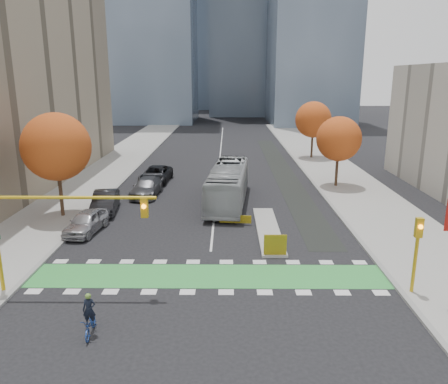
{
  "coord_description": "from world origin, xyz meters",
  "views": [
    {
      "loc": [
        1.06,
        -20.88,
        10.79
      ],
      "look_at": [
        0.82,
        8.55,
        3.0
      ],
      "focal_mm": 35.0,
      "sensor_mm": 36.0,
      "label": 1
    }
  ],
  "objects_px": {
    "tree_east_near": "(339,139)",
    "traffic_signal_east": "(417,244)",
    "tree_east_far": "(313,120)",
    "cyclist": "(90,321)",
    "hazard_board": "(275,245)",
    "parked_car_c": "(147,187)",
    "parked_car_a": "(86,222)",
    "traffic_signal_west": "(45,218)",
    "parked_car_d": "(156,174)",
    "parked_car_b": "(105,202)",
    "tree_west": "(56,147)",
    "bus": "(228,184)"
  },
  "relations": [
    {
      "from": "traffic_signal_east",
      "to": "cyclist",
      "type": "relative_size",
      "value": 2.1
    },
    {
      "from": "traffic_signal_west",
      "to": "cyclist",
      "type": "height_order",
      "value": "traffic_signal_west"
    },
    {
      "from": "hazard_board",
      "to": "tree_east_near",
      "type": "height_order",
      "value": "tree_east_near"
    },
    {
      "from": "traffic_signal_east",
      "to": "parked_car_a",
      "type": "height_order",
      "value": "traffic_signal_east"
    },
    {
      "from": "tree_east_near",
      "to": "tree_east_far",
      "type": "xyz_separation_m",
      "value": [
        0.5,
        16.0,
        0.38
      ]
    },
    {
      "from": "tree_west",
      "to": "parked_car_d",
      "type": "xyz_separation_m",
      "value": [
        5.5,
        11.92,
        -4.79
      ]
    },
    {
      "from": "hazard_board",
      "to": "traffic_signal_east",
      "type": "distance_m",
      "value": 8.26
    },
    {
      "from": "parked_car_d",
      "to": "cyclist",
      "type": "bearing_deg",
      "value": -82.82
    },
    {
      "from": "parked_car_c",
      "to": "parked_car_d",
      "type": "distance_m",
      "value": 5.43
    },
    {
      "from": "parked_car_a",
      "to": "parked_car_c",
      "type": "distance_m",
      "value": 10.31
    },
    {
      "from": "tree_east_near",
      "to": "parked_car_d",
      "type": "bearing_deg",
      "value": 174.08
    },
    {
      "from": "hazard_board",
      "to": "tree_east_near",
      "type": "xyz_separation_m",
      "value": [
        8.0,
        17.8,
        4.06
      ]
    },
    {
      "from": "hazard_board",
      "to": "parked_car_d",
      "type": "relative_size",
      "value": 0.24
    },
    {
      "from": "parked_car_d",
      "to": "parked_car_b",
      "type": "bearing_deg",
      "value": -99.7
    },
    {
      "from": "tree_east_far",
      "to": "parked_car_c",
      "type": "distance_m",
      "value": 27.59
    },
    {
      "from": "traffic_signal_east",
      "to": "parked_car_a",
      "type": "xyz_separation_m",
      "value": [
        -19.5,
        8.99,
        -1.94
      ]
    },
    {
      "from": "bus",
      "to": "parked_car_d",
      "type": "relative_size",
      "value": 2.06
    },
    {
      "from": "hazard_board",
      "to": "parked_car_c",
      "type": "xyz_separation_m",
      "value": [
        -10.5,
        14.28,
        0.01
      ]
    },
    {
      "from": "tree_east_near",
      "to": "parked_car_d",
      "type": "relative_size",
      "value": 1.19
    },
    {
      "from": "tree_east_near",
      "to": "parked_car_c",
      "type": "xyz_separation_m",
      "value": [
        -18.5,
        -3.52,
        -4.05
      ]
    },
    {
      "from": "traffic_signal_east",
      "to": "parked_car_b",
      "type": "bearing_deg",
      "value": 144.34
    },
    {
      "from": "tree_east_far",
      "to": "cyclist",
      "type": "distance_m",
      "value": 45.9
    },
    {
      "from": "hazard_board",
      "to": "parked_car_c",
      "type": "relative_size",
      "value": 0.25
    },
    {
      "from": "cyclist",
      "to": "parked_car_d",
      "type": "relative_size",
      "value": 0.33
    },
    {
      "from": "parked_car_a",
      "to": "parked_car_c",
      "type": "bearing_deg",
      "value": 83.82
    },
    {
      "from": "tree_east_far",
      "to": "cyclist",
      "type": "bearing_deg",
      "value": -112.29
    },
    {
      "from": "tree_east_near",
      "to": "traffic_signal_east",
      "type": "height_order",
      "value": "tree_east_near"
    },
    {
      "from": "tree_east_far",
      "to": "parked_car_c",
      "type": "height_order",
      "value": "tree_east_far"
    },
    {
      "from": "hazard_board",
      "to": "traffic_signal_west",
      "type": "relative_size",
      "value": 0.16
    },
    {
      "from": "traffic_signal_west",
      "to": "parked_car_a",
      "type": "distance_m",
      "value": 9.62
    },
    {
      "from": "parked_car_b",
      "to": "traffic_signal_east",
      "type": "bearing_deg",
      "value": -43.06
    },
    {
      "from": "hazard_board",
      "to": "bus",
      "type": "distance_m",
      "value": 12.27
    },
    {
      "from": "tree_west",
      "to": "parked_car_c",
      "type": "relative_size",
      "value": 1.47
    },
    {
      "from": "cyclist",
      "to": "tree_west",
      "type": "bearing_deg",
      "value": 109.43
    },
    {
      "from": "cyclist",
      "to": "parked_car_b",
      "type": "bearing_deg",
      "value": 98.86
    },
    {
      "from": "tree_east_far",
      "to": "parked_car_a",
      "type": "relative_size",
      "value": 1.64
    },
    {
      "from": "hazard_board",
      "to": "tree_east_near",
      "type": "relative_size",
      "value": 0.2
    },
    {
      "from": "hazard_board",
      "to": "traffic_signal_west",
      "type": "xyz_separation_m",
      "value": [
        -11.93,
        -4.71,
        3.23
      ]
    },
    {
      "from": "tree_east_far",
      "to": "cyclist",
      "type": "xyz_separation_m",
      "value": [
        -17.32,
        -42.26,
        -4.59
      ]
    },
    {
      "from": "tree_east_near",
      "to": "traffic_signal_east",
      "type": "bearing_deg",
      "value": -93.81
    },
    {
      "from": "tree_west",
      "to": "traffic_signal_east",
      "type": "relative_size",
      "value": 2.01
    },
    {
      "from": "tree_east_far",
      "to": "parked_car_c",
      "type": "relative_size",
      "value": 1.37
    },
    {
      "from": "tree_west",
      "to": "cyclist",
      "type": "height_order",
      "value": "tree_west"
    },
    {
      "from": "tree_east_near",
      "to": "cyclist",
      "type": "relative_size",
      "value": 3.63
    },
    {
      "from": "parked_car_c",
      "to": "tree_east_near",
      "type": "bearing_deg",
      "value": 13.87
    },
    {
      "from": "traffic_signal_west",
      "to": "parked_car_d",
      "type": "relative_size",
      "value": 1.43
    },
    {
      "from": "bus",
      "to": "parked_car_a",
      "type": "relative_size",
      "value": 2.63
    },
    {
      "from": "tree_west",
      "to": "tree_east_far",
      "type": "xyz_separation_m",
      "value": [
        24.5,
        26.0,
        -0.38
      ]
    },
    {
      "from": "traffic_signal_west",
      "to": "traffic_signal_east",
      "type": "bearing_deg",
      "value": 0.01
    },
    {
      "from": "parked_car_a",
      "to": "tree_east_far",
      "type": "bearing_deg",
      "value": 61.79
    }
  ]
}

